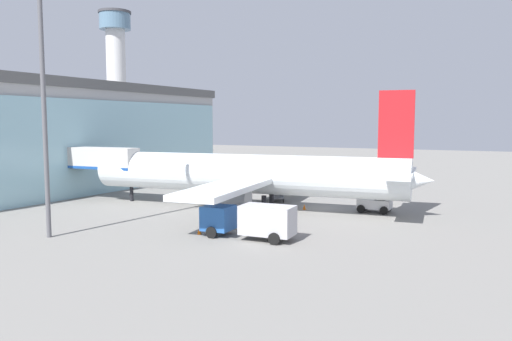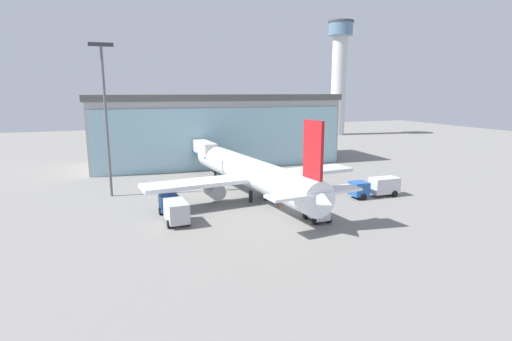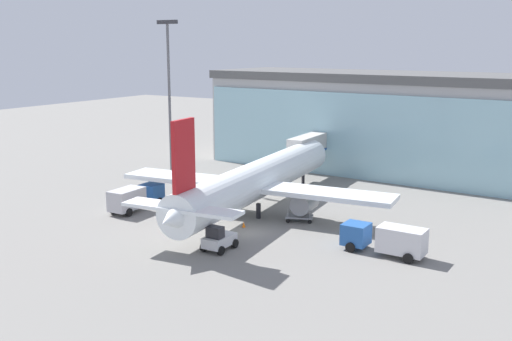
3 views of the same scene
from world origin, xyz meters
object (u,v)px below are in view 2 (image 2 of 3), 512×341
at_px(safety_cone_nose, 279,205).
at_px(airplane, 252,173).
at_px(fuel_truck, 376,187).
at_px(safety_cone_wingtip, 164,209).
at_px(apron_light_mast, 105,109).
at_px(pushback_tug, 318,213).
at_px(jet_bridge, 201,148).
at_px(catering_truck, 174,208).
at_px(control_tower, 339,71).
at_px(baggage_cart, 290,192).

bearing_deg(safety_cone_nose, airplane, 108.55).
bearing_deg(fuel_truck, safety_cone_wingtip, -6.35).
height_order(airplane, safety_cone_wingtip, airplane).
relative_size(apron_light_mast, pushback_tug, 6.56).
bearing_deg(safety_cone_nose, jet_bridge, 100.10).
relative_size(jet_bridge, catering_truck, 1.77).
bearing_deg(control_tower, fuel_truck, -118.16).
height_order(baggage_cart, pushback_tug, pushback_tug).
bearing_deg(fuel_truck, baggage_cart, -23.29).
bearing_deg(fuel_truck, pushback_tug, 27.68).
height_order(jet_bridge, control_tower, control_tower).
xyz_separation_m(baggage_cart, safety_cone_nose, (-3.81, -4.73, -0.23)).
distance_m(control_tower, airplane, 88.77).
bearing_deg(safety_cone_wingtip, airplane, 8.90).
height_order(baggage_cart, safety_cone_wingtip, baggage_cart).
distance_m(control_tower, pushback_tug, 96.92).
relative_size(catering_truck, safety_cone_nose, 13.43).
bearing_deg(control_tower, airplane, -129.71).
height_order(apron_light_mast, fuel_truck, apron_light_mast).
bearing_deg(baggage_cart, pushback_tug, 57.43).
bearing_deg(baggage_cart, control_tower, -148.92).
height_order(airplane, safety_cone_nose, airplane).
xyz_separation_m(airplane, pushback_tug, (3.57, -12.31, -2.58)).
bearing_deg(jet_bridge, baggage_cart, -160.53).
height_order(jet_bridge, safety_cone_wingtip, jet_bridge).
xyz_separation_m(airplane, fuel_truck, (16.71, -5.69, -2.09)).
bearing_deg(control_tower, jet_bridge, -140.90).
relative_size(apron_light_mast, safety_cone_wingtip, 38.34).
relative_size(fuel_truck, pushback_tug, 2.28).
height_order(control_tower, catering_truck, control_tower).
bearing_deg(control_tower, apron_light_mast, -141.48).
bearing_deg(airplane, catering_truck, 111.70).
bearing_deg(jet_bridge, pushback_tug, -171.69).
bearing_deg(baggage_cart, safety_cone_wingtip, -18.52).
xyz_separation_m(fuel_truck, safety_cone_nose, (-14.89, 0.26, -1.19)).
distance_m(baggage_cart, pushback_tug, 11.80).
bearing_deg(fuel_truck, control_tower, -117.19).
distance_m(pushback_tug, safety_cone_nose, 7.12).
distance_m(airplane, catering_truck, 13.62).
relative_size(control_tower, catering_truck, 5.02).
height_order(jet_bridge, safety_cone_nose, jet_bridge).
height_order(jet_bridge, fuel_truck, jet_bridge).
xyz_separation_m(airplane, catering_truck, (-11.89, -6.29, -2.09)).
relative_size(fuel_truck, safety_cone_wingtip, 13.34).
bearing_deg(jet_bridge, safety_cone_wingtip, 152.87).
relative_size(baggage_cart, safety_cone_nose, 5.82).
distance_m(fuel_truck, safety_cone_wingtip, 29.41).
height_order(control_tower, apron_light_mast, control_tower).
relative_size(airplane, catering_truck, 5.00).
distance_m(apron_light_mast, catering_truck, 19.10).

